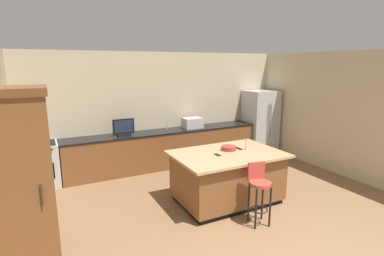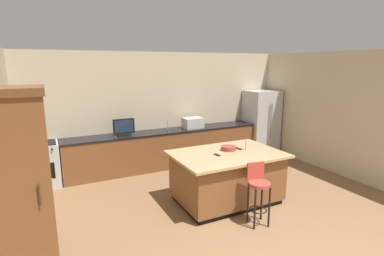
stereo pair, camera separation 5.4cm
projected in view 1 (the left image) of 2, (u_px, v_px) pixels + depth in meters
The scene contains 15 objects.
wall_back at pixel (162, 109), 7.58m from camera, with size 7.10×0.12×2.81m, color beige.
wall_right at pixel (340, 114), 6.83m from camera, with size 0.12×5.54×2.81m, color beige.
counter_back at pixel (166, 149), 7.42m from camera, with size 4.87×0.62×0.92m.
kitchen_island at pixel (227, 177), 5.52m from camera, with size 1.97×1.34×0.94m.
refrigerator at pixel (260, 122), 8.55m from camera, with size 0.86×0.77×1.78m.
range_oven at pixel (40, 165), 6.17m from camera, with size 0.74×0.63×0.94m.
cabinet_tower at pixel (22, 194), 3.10m from camera, with size 0.66×0.60×2.30m.
microwave at pixel (192, 123), 7.62m from camera, with size 0.48×0.36×0.26m, color #B7BABF.
tv_monitor at pixel (124, 128), 6.78m from camera, with size 0.48×0.16×0.39m.
sink_faucet_back at pixel (167, 125), 7.42m from camera, with size 0.02×0.02×0.24m, color #B2B2B7.
sink_faucet_island at pixel (246, 144), 5.58m from camera, with size 0.02×0.02×0.22m, color #B2B2B7.
bar_stool_center at pixel (259, 188), 4.72m from camera, with size 0.34×0.36×0.99m.
fruit_bowl at pixel (229, 148), 5.59m from camera, with size 0.28×0.28×0.08m, color #993833.
cell_phone at pixel (217, 155), 5.30m from camera, with size 0.07×0.15×0.01m, color black.
tv_remote at pixel (239, 148), 5.68m from camera, with size 0.04×0.17×0.02m, color black.
Camera 1 is at (-2.74, -1.90, 2.52)m, focal length 27.98 mm.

